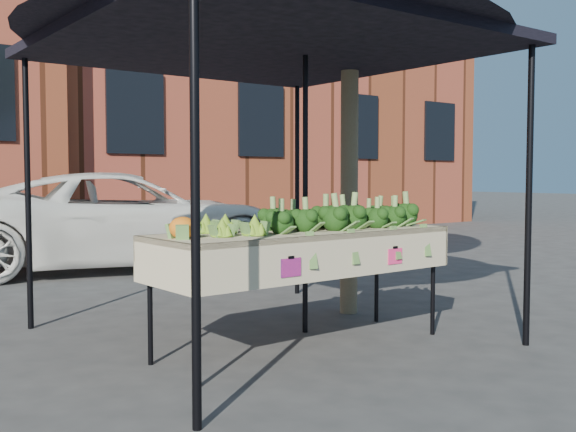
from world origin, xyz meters
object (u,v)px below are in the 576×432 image
object	(u,v)px
table	(304,290)
vehicle	(124,95)
street_tree	(350,60)
canopy	(265,169)

from	to	relation	value
table	vehicle	size ratio (longest dim) A/B	0.49
vehicle	street_tree	distance (m)	4.32
table	street_tree	world-z (taller)	street_tree
vehicle	street_tree	xyz separation A→B (m)	(0.40, -4.30, -0.05)
table	vehicle	bearing A→B (deg)	81.35
canopy	vehicle	distance (m)	4.80
canopy	vehicle	bearing A→B (deg)	80.29
canopy	vehicle	xyz separation A→B (m)	(0.79, 4.61, 1.08)
vehicle	street_tree	bearing A→B (deg)	-158.85
table	vehicle	distance (m)	5.53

